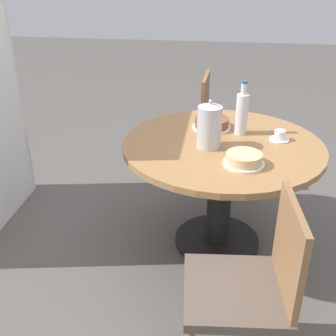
{
  "coord_description": "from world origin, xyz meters",
  "views": [
    {
      "loc": [
        -2.26,
        0.01,
        1.69
      ],
      "look_at": [
        0.0,
        0.32,
        0.52
      ],
      "focal_mm": 45.0,
      "sensor_mm": 36.0,
      "label": 1
    }
  ],
  "objects": [
    {
      "name": "ground_plane",
      "position": [
        0.0,
        0.0,
        0.0
      ],
      "size": [
        14.0,
        14.0,
        0.0
      ],
      "primitive_type": "plane",
      "color": "#56514C"
    },
    {
      "name": "chair_a",
      "position": [
        0.92,
        0.02,
        0.47
      ],
      "size": [
        0.44,
        0.44,
        0.86
      ],
      "rotation": [
        0.0,
        0.0,
        -0.05
      ],
      "color": "olive",
      "rests_on": "ground_plane"
    },
    {
      "name": "cake_second",
      "position": [
        -0.27,
        -0.11,
        0.74
      ],
      "size": [
        0.22,
        0.22,
        0.06
      ],
      "color": "white",
      "rests_on": "dining_table"
    },
    {
      "name": "water_bottle",
      "position": [
        0.16,
        -0.1,
        0.84
      ],
      "size": [
        0.07,
        0.07,
        0.32
      ],
      "color": "silver",
      "rests_on": "dining_table"
    },
    {
      "name": "dining_table",
      "position": [
        0.0,
        0.0,
        0.54
      ],
      "size": [
        1.17,
        1.17,
        0.71
      ],
      "color": "black",
      "rests_on": "ground_plane"
    },
    {
      "name": "chair_b",
      "position": [
        -0.91,
        -0.14,
        0.47
      ],
      "size": [
        0.46,
        0.46,
        0.86
      ],
      "rotation": [
        0.0,
        0.0,
        3.23
      ],
      "color": "olive",
      "rests_on": "ground_plane"
    },
    {
      "name": "coffee_pot",
      "position": [
        -0.07,
        0.08,
        0.83
      ],
      "size": [
        0.14,
        0.14,
        0.28
      ],
      "color": "silver",
      "rests_on": "dining_table"
    },
    {
      "name": "cup_a",
      "position": [
        0.42,
        0.11,
        0.73
      ],
      "size": [
        0.12,
        0.12,
        0.06
      ],
      "color": "white",
      "rests_on": "dining_table"
    },
    {
      "name": "cake_main",
      "position": [
        0.22,
        0.08,
        0.74
      ],
      "size": [
        0.24,
        0.24,
        0.07
      ],
      "color": "white",
      "rests_on": "dining_table"
    },
    {
      "name": "cup_b",
      "position": [
        0.09,
        -0.33,
        0.73
      ],
      "size": [
        0.12,
        0.12,
        0.06
      ],
      "color": "white",
      "rests_on": "dining_table"
    }
  ]
}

